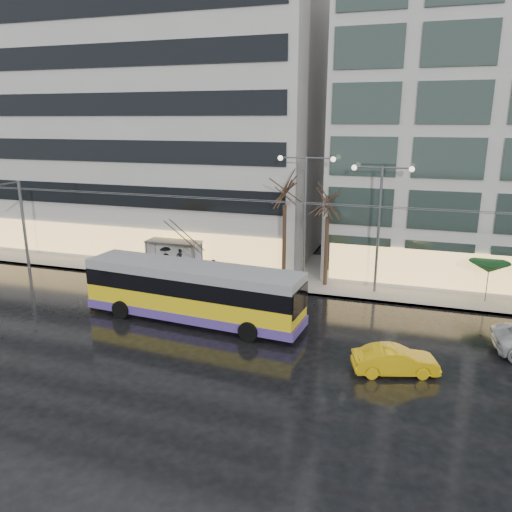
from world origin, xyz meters
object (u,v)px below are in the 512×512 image
at_px(trolleybus, 193,294).
at_px(street_lamp_near, 305,203).
at_px(taxi_a, 106,288).
at_px(bus_shelter, 171,249).

distance_m(trolleybus, street_lamp_near, 10.43).
height_order(street_lamp_near, taxi_a, street_lamp_near).
relative_size(bus_shelter, street_lamp_near, 0.47).
bearing_deg(taxi_a, trolleybus, -37.79).
xyz_separation_m(bus_shelter, street_lamp_near, (10.38, 0.11, 4.03)).
bearing_deg(bus_shelter, street_lamp_near, 0.63).
xyz_separation_m(trolleybus, street_lamp_near, (4.83, 8.16, 4.33)).
distance_m(bus_shelter, taxi_a, 6.69).
xyz_separation_m(trolleybus, taxi_a, (-7.15, 1.67, -0.97)).
bearing_deg(trolleybus, street_lamp_near, 59.40).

